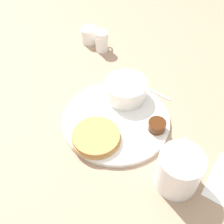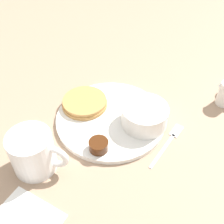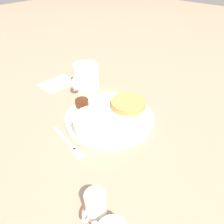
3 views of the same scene
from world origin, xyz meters
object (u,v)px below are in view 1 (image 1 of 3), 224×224
bowl (126,89)px  fork (142,85)px  plate (116,120)px  creamer_pitcher_far (90,35)px  coffee_mug (179,170)px  creamer_pitcher_near (102,41)px

bowl → fork: bowl is taller
plate → fork: (-0.15, -0.00, -0.00)m
plate → creamer_pitcher_far: 0.36m
plate → fork: plate is taller
creamer_pitcher_far → plate: bearing=43.2°
plate → coffee_mug: bearing=66.9°
fork → creamer_pitcher_near: bearing=-115.5°
creamer_pitcher_far → fork: (0.11, 0.25, -0.02)m
coffee_mug → creamer_pitcher_far: (-0.35, -0.44, -0.02)m
plate → creamer_pitcher_near: size_ratio=4.00×
plate → creamer_pitcher_far: size_ratio=3.52×
bowl → coffee_mug: bearing=51.9°
plate → creamer_pitcher_far: (-0.26, -0.25, 0.02)m
plate → coffee_mug: (0.08, 0.19, 0.04)m
bowl → fork: (-0.07, 0.02, -0.04)m
plate → coffee_mug: coffee_mug is taller
creamer_pitcher_far → fork: size_ratio=0.51×
creamer_pitcher_near → creamer_pitcher_far: 0.06m
plate → bowl: 0.09m
coffee_mug → creamer_pitcher_near: coffee_mug is taller
plate → creamer_pitcher_near: creamer_pitcher_near is taller
creamer_pitcher_near → fork: size_ratio=0.45×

